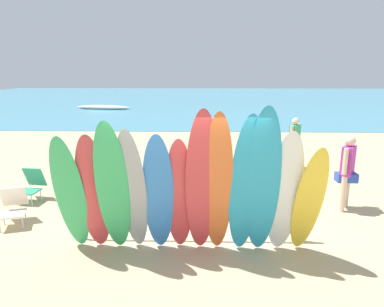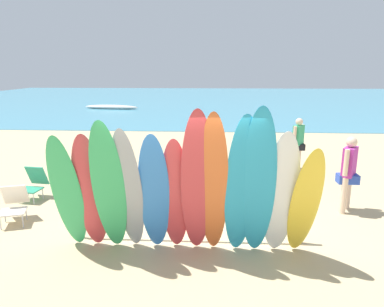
% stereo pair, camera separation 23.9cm
% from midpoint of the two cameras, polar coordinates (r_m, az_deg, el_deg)
% --- Properties ---
extents(ground, '(60.00, 60.00, 0.00)m').
position_cam_midpoint_polar(ground, '(20.36, 2.24, 4.70)').
color(ground, tan).
extents(ocean_water, '(60.00, 40.00, 0.02)m').
position_cam_midpoint_polar(ocean_water, '(37.91, 2.73, 8.93)').
color(ocean_water, teal).
rests_on(ocean_water, ground).
extents(surfboard_rack, '(4.43, 0.07, 0.74)m').
position_cam_midpoint_polar(surfboard_rack, '(6.65, 0.08, -9.27)').
color(surfboard_rack, brown).
rests_on(surfboard_rack, ground).
extents(surfboard_green_0, '(0.55, 0.73, 2.20)m').
position_cam_midpoint_polar(surfboard_green_0, '(6.39, -18.73, -6.27)').
color(surfboard_green_0, '#38B266').
rests_on(surfboard_green_0, ground).
extents(surfboard_red_1, '(0.59, 0.69, 2.22)m').
position_cam_midpoint_polar(surfboard_red_1, '(6.28, -15.27, -6.28)').
color(surfboard_red_1, '#D13D42').
rests_on(surfboard_red_1, ground).
extents(surfboard_green_2, '(0.61, 0.89, 2.48)m').
position_cam_midpoint_polar(surfboard_green_2, '(6.01, -12.34, -5.72)').
color(surfboard_green_2, '#38B266').
rests_on(surfboard_green_2, ground).
extents(surfboard_grey_3, '(0.49, 0.83, 2.34)m').
position_cam_midpoint_polar(surfboard_grey_3, '(6.02, -9.22, -6.23)').
color(surfboard_grey_3, '#999EA3').
rests_on(surfboard_grey_3, ground).
extents(surfboard_blue_4, '(0.57, 0.71, 2.24)m').
position_cam_midpoint_polar(surfboard_blue_4, '(6.01, -5.06, -6.67)').
color(surfboard_blue_4, '#337AD1').
rests_on(surfboard_blue_4, ground).
extents(surfboard_red_5, '(0.51, 0.64, 2.15)m').
position_cam_midpoint_polar(surfboard_red_5, '(6.04, -1.63, -6.97)').
color(surfboard_red_5, '#D13D42').
rests_on(surfboard_red_5, ground).
extents(surfboard_red_6, '(0.59, 0.84, 2.65)m').
position_cam_midpoint_polar(surfboard_red_6, '(5.82, 2.01, -5.16)').
color(surfboard_red_6, '#D13D42').
rests_on(surfboard_red_6, ground).
extents(surfboard_orange_7, '(0.53, 0.83, 2.61)m').
position_cam_midpoint_polar(surfboard_orange_7, '(5.82, 4.71, -5.40)').
color(surfboard_orange_7, orange).
rests_on(surfboard_orange_7, ground).
extents(surfboard_teal_8, '(0.60, 0.77, 2.57)m').
position_cam_midpoint_polar(surfboard_teal_8, '(5.87, 9.18, -5.57)').
color(surfboard_teal_8, '#289EC6').
rests_on(surfboard_teal_8, ground).
extents(surfboard_teal_9, '(0.64, 0.85, 2.70)m').
position_cam_midpoint_polar(surfboard_teal_9, '(5.85, 11.92, -5.10)').
color(surfboard_teal_9, '#289EC6').
rests_on(surfboard_teal_9, ground).
extents(surfboard_white_10, '(0.59, 0.72, 2.31)m').
position_cam_midpoint_polar(surfboard_white_10, '(6.05, 15.40, -6.64)').
color(surfboard_white_10, white).
rests_on(surfboard_white_10, ground).
extents(surfboard_yellow_11, '(0.55, 0.83, 2.07)m').
position_cam_midpoint_polar(surfboard_yellow_11, '(6.16, 19.08, -7.72)').
color(surfboard_yellow_11, yellow).
rests_on(surfboard_yellow_11, ground).
extents(beachgoer_near_rack, '(0.44, 0.53, 1.68)m').
position_cam_midpoint_polar(beachgoer_near_rack, '(11.72, 17.51, 2.09)').
color(beachgoer_near_rack, beige).
rests_on(beachgoer_near_rack, ground).
extents(beachgoer_photographing, '(0.45, 0.56, 1.75)m').
position_cam_midpoint_polar(beachgoer_photographing, '(8.65, 24.97, -2.32)').
color(beachgoer_photographing, beige).
rests_on(beachgoer_photographing, ground).
extents(beach_chair_red, '(0.71, 0.86, 0.80)m').
position_cam_midpoint_polar(beach_chair_red, '(8.35, -26.36, -7.23)').
color(beach_chair_red, '#B7B7BC').
rests_on(beach_chair_red, ground).
extents(beach_chair_blue, '(0.58, 0.74, 0.82)m').
position_cam_midpoint_polar(beach_chair_blue, '(9.57, -23.81, -4.34)').
color(beach_chair_blue, '#B7B7BC').
rests_on(beach_chair_blue, ground).
extents(beach_chair_striped, '(0.52, 0.66, 0.83)m').
position_cam_midpoint_polar(beach_chair_striped, '(10.16, -15.25, -2.59)').
color(beach_chair_striped, '#B7B7BC').
rests_on(beach_chair_striped, ground).
extents(distant_boat, '(4.50, 1.27, 0.36)m').
position_cam_midpoint_polar(distant_boat, '(29.07, -12.83, 7.42)').
color(distant_boat, silver).
rests_on(distant_boat, ground).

